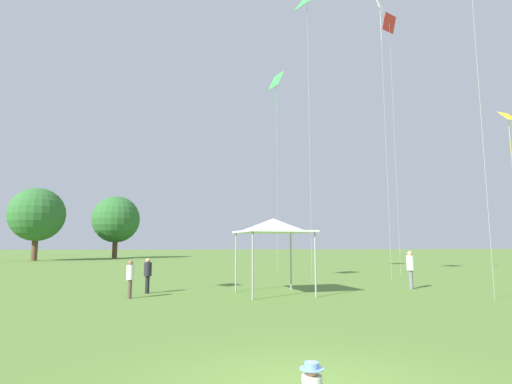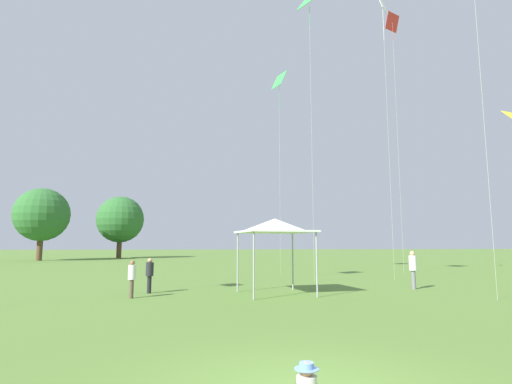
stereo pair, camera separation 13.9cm
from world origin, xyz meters
name	(u,v)px [view 1 (the left image)]	position (x,y,z in m)	size (l,w,h in m)	color
person_standing_2	(130,276)	(-4.53, 11.11, 0.91)	(0.36, 0.36, 1.52)	brown
person_standing_3	(148,272)	(-4.05, 12.71, 0.92)	(0.40, 0.40, 1.55)	black
person_standing_4	(410,266)	(8.55, 12.86, 1.11)	(0.50, 0.50, 1.85)	slate
canopy_tent	(273,226)	(1.49, 11.63, 2.98)	(3.50, 3.50, 3.32)	white
kite_1	(276,85)	(3.95, 23.93, 14.76)	(1.12, 1.53, 15.75)	green
kite_3	(307,6)	(4.66, 16.90, 17.13)	(1.53, 1.74, 18.14)	green
kite_4	(390,30)	(12.50, 21.59, 18.68)	(1.34, 0.93, 19.93)	red
kite_5	(380,16)	(9.63, 17.13, 16.95)	(1.00, 1.00, 18.24)	white
kite_6	(509,123)	(15.08, 13.47, 8.85)	(1.01, 0.84, 9.53)	yellow
distant_tree_0	(116,219)	(-15.03, 57.79, 5.92)	(7.12, 7.12, 9.50)	brown
distant_tree_1	(37,215)	(-23.45, 49.85, 6.02)	(7.02, 7.02, 9.55)	brown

